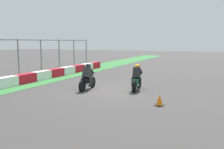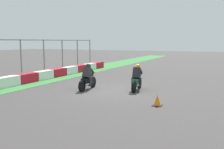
% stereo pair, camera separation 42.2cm
% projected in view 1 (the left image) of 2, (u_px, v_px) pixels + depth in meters
% --- Properties ---
extents(ground_plane, '(120.00, 120.00, 0.00)m').
position_uv_depth(ground_plane, '(110.00, 90.00, 14.40)').
color(ground_plane, '#454140').
extents(grass_verge, '(72.00, 3.56, 0.02)m').
position_uv_depth(grass_verge, '(23.00, 83.00, 16.93)').
color(grass_verge, '#3C8641').
rests_on(grass_verge, ground_plane).
extents(track_barrier, '(21.97, 0.60, 0.64)m').
position_uv_depth(track_barrier, '(25.00, 79.00, 16.81)').
color(track_barrier, red).
rests_on(track_barrier, ground_plane).
extents(perimeter_fence, '(23.20, 0.10, 2.95)m').
position_uv_depth(perimeter_fence, '(5.00, 56.00, 17.28)').
color(perimeter_fence, slate).
rests_on(perimeter_fence, ground_plane).
extents(rider_lane_a, '(2.04, 0.57, 1.51)m').
position_uv_depth(rider_lane_a, '(137.00, 79.00, 14.40)').
color(rider_lane_a, black).
rests_on(rider_lane_a, ground_plane).
extents(rider_lane_b, '(2.04, 0.55, 1.51)m').
position_uv_depth(rider_lane_b, '(87.00, 79.00, 14.59)').
color(rider_lane_b, black).
rests_on(rider_lane_b, ground_plane).
extents(traffic_cone, '(0.40, 0.40, 0.50)m').
position_uv_depth(traffic_cone, '(160.00, 100.00, 11.01)').
color(traffic_cone, black).
rests_on(traffic_cone, ground_plane).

